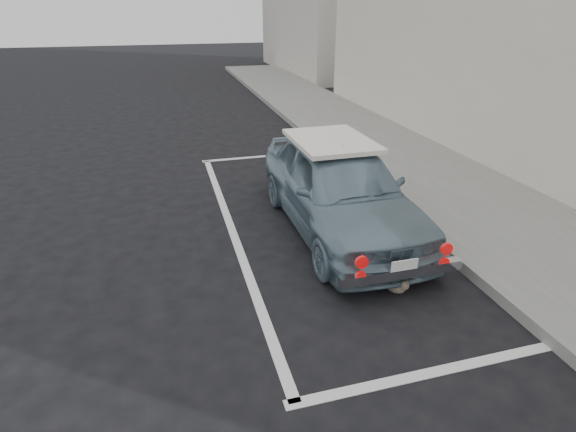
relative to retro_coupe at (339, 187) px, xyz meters
name	(u,v)px	position (x,y,z in m)	size (l,w,h in m)	color
ground	(366,347)	(-0.71, -2.62, -0.69)	(80.00, 80.00, 0.00)	black
sidewalk	(499,221)	(2.49, -0.62, -0.62)	(2.80, 40.00, 0.15)	slate
pline_rear	(436,372)	(-0.21, -3.12, -0.69)	(3.00, 0.12, 0.01)	silver
pline_front	(268,156)	(-0.21, 3.88, -0.69)	(3.00, 0.12, 0.01)	silver
pline_side	(232,229)	(-1.61, 0.38, -0.69)	(0.12, 7.00, 0.01)	silver
retro_coupe	(339,187)	(0.00, 0.00, 0.00)	(1.65, 4.05, 1.37)	slate
cat	(396,284)	(0.05, -1.82, -0.59)	(0.30, 0.41, 0.23)	#716556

